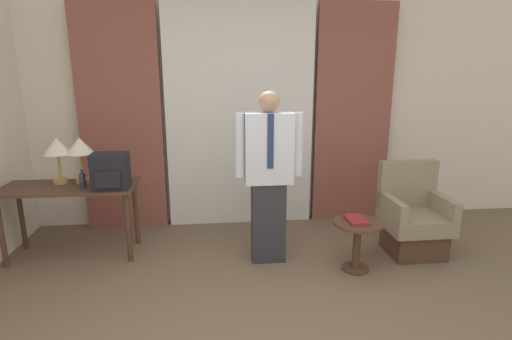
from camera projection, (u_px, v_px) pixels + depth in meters
The scene contains 13 objects.
wall_back at pixel (239, 111), 4.75m from camera, with size 10.00×0.06×2.70m.
curtain_sheer_center at pixel (240, 117), 4.64m from camera, with size 1.71×0.06×2.58m.
curtain_drape_left at pixel (121, 119), 4.50m from camera, with size 0.92×0.06×2.58m.
curtain_drape_right at pixel (353, 116), 4.78m from camera, with size 0.92×0.06×2.58m.
desk at pixel (70, 196), 3.93m from camera, with size 1.28×0.54×0.73m.
table_lamp_left at pixel (57, 149), 3.91m from camera, with size 0.27×0.27×0.46m.
table_lamp_right at pixel (80, 148), 3.93m from camera, with size 0.27×0.27×0.46m.
bottle_near_edge at pixel (83, 180), 3.82m from camera, with size 0.06×0.06×0.18m.
backpack at pixel (110, 171), 3.77m from camera, with size 0.33×0.25×0.34m.
person at pixel (269, 173), 3.74m from camera, with size 0.64×0.21×1.65m.
armchair at pixel (413, 221), 4.06m from camera, with size 0.61×0.56×0.92m.
side_table at pixel (357, 237), 3.69m from camera, with size 0.45×0.45×0.48m.
book at pixel (356, 220), 3.65m from camera, with size 0.16×0.25×0.03m.
Camera 1 is at (-0.31, -2.00, 1.84)m, focal length 28.00 mm.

